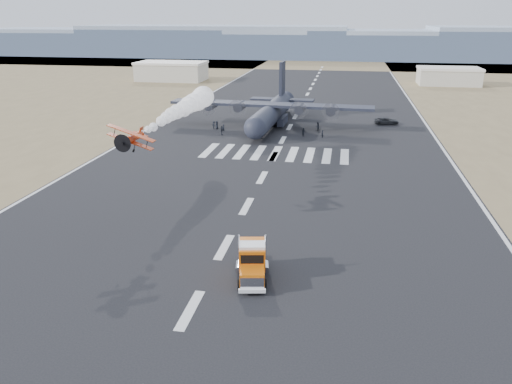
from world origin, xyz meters
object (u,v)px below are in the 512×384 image
(crew_d, at_px, (222,130))
(crew_f, at_px, (246,131))
(transport_aircraft, at_px, (272,111))
(crew_a, at_px, (223,128))
(support_vehicle, at_px, (386,121))
(crew_g, at_px, (322,134))
(crew_e, at_px, (217,125))
(crew_b, at_px, (318,126))
(crew_c, at_px, (214,125))
(aerobatic_biplane, at_px, (131,138))
(crew_h, at_px, (304,132))
(hangar_right, at_px, (449,76))
(semi_truck, at_px, (252,261))
(hangar_left, at_px, (172,71))

(crew_d, xyz_separation_m, crew_f, (4.77, 1.00, -0.11))
(transport_aircraft, xyz_separation_m, crew_a, (-8.82, -8.70, -2.40))
(support_vehicle, bearing_deg, crew_g, 131.21)
(support_vehicle, relative_size, crew_a, 3.09)
(crew_e, bearing_deg, support_vehicle, 127.95)
(crew_d, bearing_deg, crew_e, 1.11)
(crew_b, xyz_separation_m, crew_c, (-21.88, -1.86, -0.12))
(aerobatic_biplane, relative_size, crew_d, 2.98)
(crew_b, height_order, crew_e, crew_b)
(crew_h, bearing_deg, crew_e, 37.27)
(crew_f, bearing_deg, hangar_right, 149.41)
(crew_f, bearing_deg, crew_h, 94.71)
(hangar_right, bearing_deg, crew_b, -116.34)
(support_vehicle, bearing_deg, semi_truck, 159.01)
(support_vehicle, relative_size, crew_c, 3.37)
(crew_d, bearing_deg, support_vehicle, -87.06)
(aerobatic_biplane, xyz_separation_m, crew_d, (-0.79, 44.63, -8.95))
(hangar_right, bearing_deg, transport_aircraft, -123.07)
(crew_c, bearing_deg, crew_e, -160.06)
(transport_aircraft, bearing_deg, crew_c, -151.90)
(support_vehicle, xyz_separation_m, crew_a, (-33.64, -14.16, 0.12))
(semi_truck, distance_m, crew_h, 57.53)
(hangar_right, bearing_deg, aerobatic_biplane, -113.61)
(semi_truck, bearing_deg, hangar_left, 101.54)
(hangar_left, xyz_separation_m, crew_d, (39.33, -82.82, -2.50))
(crew_d, distance_m, crew_g, 20.16)
(transport_aircraft, bearing_deg, support_vehicle, 15.19)
(crew_f, bearing_deg, crew_a, -102.89)
(crew_a, distance_m, crew_f, 5.12)
(crew_b, bearing_deg, crew_f, -19.19)
(crew_c, bearing_deg, crew_g, -150.73)
(crew_a, xyz_separation_m, crew_h, (16.59, -0.55, 0.01))
(transport_aircraft, bearing_deg, hangar_left, 126.52)
(transport_aircraft, relative_size, crew_g, 28.06)
(crew_f, height_order, crew_h, crew_h)
(crew_e, distance_m, crew_h, 19.05)
(support_vehicle, bearing_deg, hangar_right, -27.39)
(hangar_right, distance_m, crew_c, 102.97)
(hangar_right, relative_size, crew_b, 11.33)
(crew_c, xyz_separation_m, crew_e, (0.73, -0.27, 0.07))
(crew_a, bearing_deg, crew_h, 33.08)
(hangar_right, relative_size, crew_c, 13.12)
(hangar_left, xyz_separation_m, semi_truck, (56.03, -138.63, -1.74))
(transport_aircraft, height_order, crew_f, transport_aircraft)
(transport_aircraft, bearing_deg, crew_b, -16.92)
(crew_d, height_order, crew_e, crew_d)
(aerobatic_biplane, bearing_deg, crew_d, 91.95)
(aerobatic_biplane, height_order, crew_g, aerobatic_biplane)
(semi_truck, distance_m, crew_a, 60.48)
(hangar_right, relative_size, support_vehicle, 3.89)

